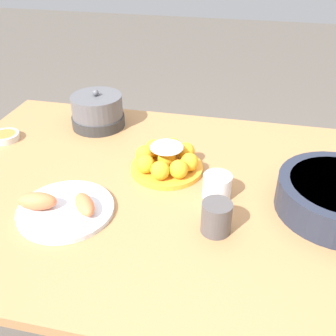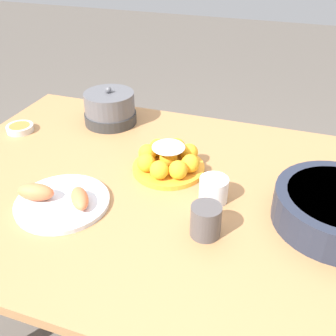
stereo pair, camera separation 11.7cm
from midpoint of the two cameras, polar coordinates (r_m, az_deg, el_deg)
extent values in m
cylinder|color=#A87547|center=(2.03, -13.25, -0.92)|extent=(0.06, 0.06, 0.75)
cube|color=#A87547|center=(1.20, 2.71, -3.62)|extent=(1.53, 1.04, 0.03)
cylinder|color=gold|center=(1.27, 2.72, -0.05)|extent=(0.23, 0.23, 0.02)
sphere|color=#F4A823|center=(1.23, 5.98, 0.58)|extent=(0.06, 0.06, 0.06)
sphere|color=#F4A823|center=(1.28, 5.70, 2.18)|extent=(0.06, 0.06, 0.06)
sphere|color=#F4A823|center=(1.31, 3.79, 3.00)|extent=(0.06, 0.06, 0.06)
sphere|color=#F4A823|center=(1.30, 1.09, 2.92)|extent=(0.06, 0.06, 0.06)
sphere|color=#F4A823|center=(1.27, -0.39, 2.10)|extent=(0.06, 0.06, 0.06)
sphere|color=#F4A823|center=(1.22, -0.45, 0.70)|extent=(0.06, 0.06, 0.06)
sphere|color=#F4A823|center=(1.19, 1.53, -0.37)|extent=(0.06, 0.06, 0.06)
sphere|color=#F4A823|center=(1.19, 4.30, -0.36)|extent=(0.06, 0.06, 0.06)
ellipsoid|color=white|center=(1.23, 2.81, 2.96)|extent=(0.11, 0.11, 0.02)
sphere|color=#F4A823|center=(1.25, 2.76, 1.39)|extent=(0.06, 0.06, 0.06)
cylinder|color=beige|center=(1.58, -18.73, 5.42)|extent=(0.10, 0.10, 0.02)
cylinder|color=olive|center=(1.58, -18.79, 5.70)|extent=(0.08, 0.08, 0.01)
cylinder|color=silver|center=(1.15, -12.28, -5.00)|extent=(0.27, 0.27, 0.01)
ellipsoid|color=#E57042|center=(1.11, -9.77, -4.45)|extent=(0.10, 0.11, 0.04)
ellipsoid|color=#E57042|center=(1.15, -15.95, -3.46)|extent=(0.11, 0.07, 0.05)
cylinder|color=#4C4747|center=(1.01, 8.82, -7.68)|extent=(0.08, 0.08, 0.09)
cylinder|color=white|center=(1.14, 9.58, -3.19)|extent=(0.08, 0.08, 0.07)
cylinder|color=#2D2D2D|center=(1.57, -6.21, 7.25)|extent=(0.20, 0.20, 0.04)
cylinder|color=#515156|center=(1.55, -6.34, 9.33)|extent=(0.19, 0.19, 0.08)
sphere|color=#515156|center=(1.53, -6.47, 11.15)|extent=(0.02, 0.02, 0.02)
camera|label=1|loc=(0.06, -87.23, 1.79)|focal=42.00mm
camera|label=2|loc=(0.06, 92.77, -1.79)|focal=42.00mm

